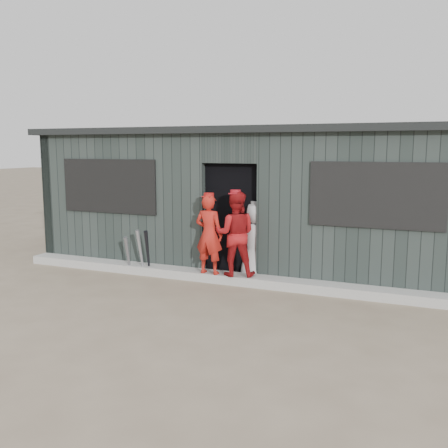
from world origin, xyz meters
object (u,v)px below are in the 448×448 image
at_px(bat_mid, 128,255).
at_px(dugout, 257,198).
at_px(player_grey_back, 255,241).
at_px(player_red_right, 235,234).
at_px(bat_right, 148,253).
at_px(bat_left, 141,252).
at_px(player_red_left, 209,234).

distance_m(bat_mid, dugout, 2.75).
bearing_deg(bat_mid, player_grey_back, 12.86).
distance_m(player_red_right, dugout, 1.80).
height_order(bat_right, player_grey_back, player_grey_back).
bearing_deg(player_red_right, player_grey_back, -134.29).
bearing_deg(bat_left, player_red_right, 2.49).
bearing_deg(dugout, bat_right, -128.41).
xyz_separation_m(bat_mid, dugout, (1.81, 1.84, 0.94)).
distance_m(player_red_left, player_red_right, 0.45).
bearing_deg(player_red_right, dugout, -99.26).
bearing_deg(bat_mid, dugout, 45.42).
distance_m(bat_right, player_grey_back, 1.93).
bearing_deg(bat_right, player_grey_back, 14.25).
xyz_separation_m(player_red_right, dugout, (-0.21, 1.73, 0.43)).
xyz_separation_m(bat_left, bat_mid, (-0.25, -0.03, -0.07)).
relative_size(player_red_left, player_grey_back, 1.00).
bearing_deg(player_red_right, player_red_left, -9.08).
height_order(bat_right, player_red_right, player_red_right).
bearing_deg(player_red_left, bat_right, 3.95).
bearing_deg(dugout, bat_left, -130.94).
bearing_deg(bat_left, player_grey_back, 13.52).
distance_m(bat_mid, player_red_right, 2.09).
distance_m(bat_mid, player_grey_back, 2.32).
distance_m(bat_right, dugout, 2.46).
height_order(bat_right, dugout, dugout).
xyz_separation_m(bat_right, player_red_left, (1.19, 0.01, 0.41)).
height_order(player_grey_back, dugout, dugout).
xyz_separation_m(bat_left, bat_right, (0.14, 0.01, 0.00)).
bearing_deg(player_grey_back, dugout, -83.11).
bearing_deg(player_red_right, bat_right, -13.87).
bearing_deg(bat_right, player_red_left, 0.57).
height_order(bat_mid, player_red_left, player_red_left).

